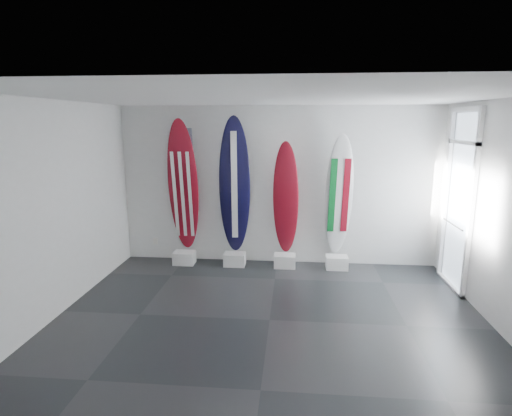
# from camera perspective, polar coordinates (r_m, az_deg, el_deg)

# --- Properties ---
(floor) EXTENTS (6.00, 6.00, 0.00)m
(floor) POSITION_cam_1_polar(r_m,az_deg,el_deg) (5.95, 1.88, -15.17)
(floor) COLOR black
(floor) RESTS_ON ground
(ceiling) EXTENTS (6.00, 6.00, 0.00)m
(ceiling) POSITION_cam_1_polar(r_m,az_deg,el_deg) (5.31, 2.11, 15.05)
(ceiling) COLOR white
(ceiling) RESTS_ON wall_back
(wall_back) EXTENTS (6.00, 0.00, 6.00)m
(wall_back) POSITION_cam_1_polar(r_m,az_deg,el_deg) (7.89, 3.04, 3.04)
(wall_back) COLOR silver
(wall_back) RESTS_ON ground
(wall_front) EXTENTS (6.00, 0.00, 6.00)m
(wall_front) POSITION_cam_1_polar(r_m,az_deg,el_deg) (3.06, -0.77, -11.24)
(wall_front) COLOR silver
(wall_front) RESTS_ON ground
(wall_left) EXTENTS (0.00, 5.00, 5.00)m
(wall_left) POSITION_cam_1_polar(r_m,az_deg,el_deg) (6.35, -26.13, -0.29)
(wall_left) COLOR silver
(wall_left) RESTS_ON ground
(wall_right) EXTENTS (0.00, 5.00, 5.00)m
(wall_right) POSITION_cam_1_polar(r_m,az_deg,el_deg) (6.07, 31.59, -1.36)
(wall_right) COLOR silver
(wall_right) RESTS_ON ground
(display_block_usa) EXTENTS (0.40, 0.30, 0.24)m
(display_block_usa) POSITION_cam_1_polar(r_m,az_deg,el_deg) (8.18, -9.84, -6.77)
(display_block_usa) COLOR silver
(display_block_usa) RESTS_ON floor
(surfboard_usa) EXTENTS (0.58, 0.45, 2.54)m
(surfboard_usa) POSITION_cam_1_polar(r_m,az_deg,el_deg) (7.95, -10.00, 2.96)
(surfboard_usa) COLOR maroon
(surfboard_usa) RESTS_ON display_block_usa
(display_block_navy) EXTENTS (0.40, 0.30, 0.24)m
(display_block_navy) POSITION_cam_1_polar(r_m,az_deg,el_deg) (7.98, -2.95, -7.07)
(display_block_navy) COLOR silver
(display_block_navy) RESTS_ON floor
(surfboard_navy) EXTENTS (0.60, 0.28, 2.58)m
(surfboard_navy) POSITION_cam_1_polar(r_m,az_deg,el_deg) (7.74, -2.96, 3.07)
(surfboard_navy) COLOR black
(surfboard_navy) RESTS_ON display_block_navy
(display_block_swiss) EXTENTS (0.40, 0.30, 0.24)m
(display_block_swiss) POSITION_cam_1_polar(r_m,az_deg,el_deg) (7.91, 3.98, -7.26)
(display_block_swiss) COLOR silver
(display_block_swiss) RESTS_ON floor
(surfboard_swiss) EXTENTS (0.51, 0.33, 2.13)m
(surfboard_swiss) POSITION_cam_1_polar(r_m,az_deg,el_deg) (7.71, 4.12, 1.32)
(surfboard_swiss) COLOR maroon
(surfboard_swiss) RESTS_ON display_block_swiss
(display_block_italy) EXTENTS (0.40, 0.30, 0.24)m
(display_block_italy) POSITION_cam_1_polar(r_m,az_deg,el_deg) (7.95, 11.05, -7.36)
(display_block_italy) COLOR silver
(display_block_italy) RESTS_ON floor
(surfboard_italy) EXTENTS (0.55, 0.39, 2.26)m
(surfboard_italy) POSITION_cam_1_polar(r_m,az_deg,el_deg) (7.74, 11.34, 1.66)
(surfboard_italy) COLOR silver
(surfboard_italy) RESTS_ON display_block_italy
(wall_outlet) EXTENTS (0.09, 0.02, 0.13)m
(wall_outlet) POSITION_cam_1_polar(r_m,az_deg,el_deg) (8.57, -13.69, -4.45)
(wall_outlet) COLOR silver
(wall_outlet) RESTS_ON wall_back
(glass_door) EXTENTS (0.12, 1.16, 2.85)m
(glass_door) POSITION_cam_1_polar(r_m,az_deg,el_deg) (7.46, 26.16, 0.75)
(glass_door) COLOR white
(glass_door) RESTS_ON floor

